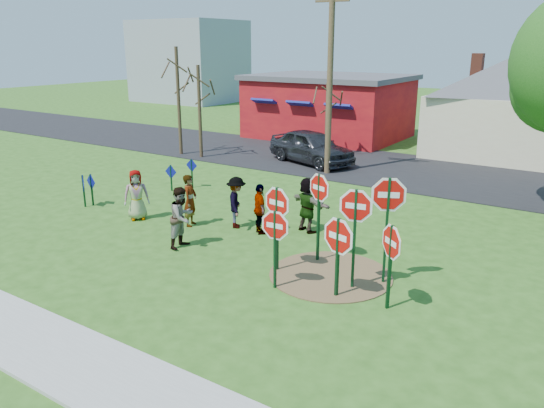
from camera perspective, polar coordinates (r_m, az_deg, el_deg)
The scene contains 29 objects.
ground at distance 17.06m, azimuth -5.66°, elevation -3.01°, with size 120.00×120.00×0.00m, color #2A5117.
sidewalk at distance 12.81m, azimuth -26.76°, elevation -11.74°, with size 22.00×1.80×0.08m, color #9E9E99.
road at distance 26.61m, azimuth 10.10°, elevation 4.13°, with size 120.00×7.50×0.04m, color black.
dirt_patch at distance 13.99m, azimuth 6.31°, elevation -7.58°, with size 3.20×3.20×0.03m, color brown.
red_building at distance 34.42m, azimuth 6.17°, elevation 10.44°, with size 9.40×7.69×3.90m.
cream_house at distance 30.89m, azimuth 24.94°, elevation 10.05°, with size 9.40×9.40×6.50m.
distant_building at distance 57.09m, azimuth -8.89°, elevation 14.93°, with size 10.00×8.00×8.00m, color #8C939E.
stop_sign_a at distance 12.70m, azimuth 0.33°, elevation -3.06°, with size 1.00×0.08×2.13m.
stop_sign_b at distance 14.24m, azimuth 5.09°, elevation 0.92°, with size 0.98×0.38×2.62m.
stop_sign_c at distance 12.71m, azimuth 8.96°, elevation -1.31°, with size 1.09×0.24×2.67m.
stop_sign_d at distance 13.07m, azimuth 12.38°, elevation 0.00°, with size 1.04×0.54×2.89m.
stop_sign_e at distance 12.38m, azimuth 7.13°, elevation -4.03°, with size 1.16×0.33×2.12m.
stop_sign_f at distance 11.98m, azimuth 12.69°, elevation -4.59°, with size 0.84×0.70×2.15m.
stop_sign_g at distance 13.62m, azimuth 0.55°, elevation -0.69°, with size 1.10×0.20×2.43m.
blue_diamond_a at distance 20.56m, azimuth -19.63°, elevation 1.71°, with size 0.58×0.38×1.22m.
blue_diamond_b at distance 20.67m, azimuth -18.86°, elevation 1.86°, with size 0.60×0.13×1.20m.
blue_diamond_c at distance 21.93m, azimuth -10.81°, elevation 3.10°, with size 0.58×0.06×1.09m.
blue_diamond_d at distance 22.26m, azimuth -8.63°, elevation 3.68°, with size 0.56×0.05×1.23m.
person_a at distance 18.54m, azimuth -14.38°, elevation 0.96°, with size 0.84×0.55×1.73m, color #424785.
person_b at distance 17.55m, azimuth -8.80°, elevation 0.39°, with size 0.63×0.41×1.72m, color #2A6B5F.
person_c at distance 15.71m, azimuth -9.66°, elevation -1.42°, with size 0.89×0.69×1.83m, color brown.
person_d at distance 17.20m, azimuth -3.84°, elevation 0.17°, with size 1.09×0.63×1.69m, color #313136.
person_e at distance 16.60m, azimuth -1.32°, elevation -0.55°, with size 0.95×0.40×1.62m, color #462C50.
person_f at distance 16.81m, azimuth 3.84°, elevation -0.08°, with size 1.65×0.52×1.78m, color #1D542F.
suv at distance 26.55m, azimuth 4.25°, elevation 6.18°, with size 1.95×4.85×1.65m, color #323137.
utility_pole at distance 24.05m, azimuth 6.26°, elevation 13.74°, with size 2.09×0.38×8.55m.
bare_tree_west at distance 27.88m, azimuth -7.84°, elevation 11.17°, with size 1.80×1.80×4.75m.
bare_tree_east at distance 28.03m, azimuth 5.96°, elevation 10.07°, with size 1.80×1.80×3.85m.
bare_tree_mid at distance 28.79m, azimuth -10.09°, elevation 12.39°, with size 1.80×1.80×5.63m.
Camera 1 is at (10.19, -12.40, 5.79)m, focal length 35.00 mm.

